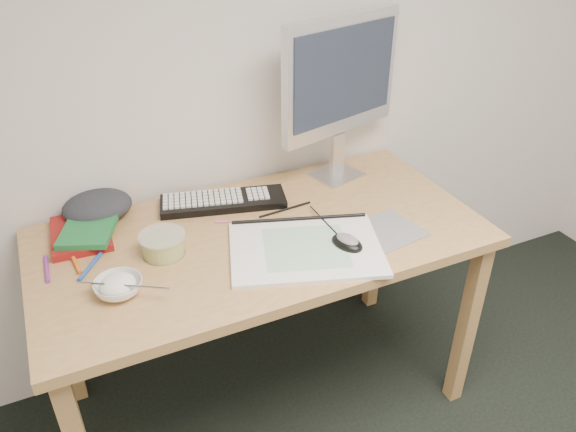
% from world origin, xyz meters
% --- Properties ---
extents(desk, '(1.40, 0.70, 0.75)m').
position_xyz_m(desk, '(-0.14, 1.43, 0.67)').
color(desk, tan).
rests_on(desk, ground).
extents(mousepad, '(0.23, 0.21, 0.00)m').
position_xyz_m(mousepad, '(0.23, 1.27, 0.75)').
color(mousepad, slate).
rests_on(mousepad, desk).
extents(sketchpad, '(0.53, 0.45, 0.01)m').
position_xyz_m(sketchpad, '(-0.05, 1.28, 0.76)').
color(sketchpad, white).
rests_on(sketchpad, desk).
extents(keyboard, '(0.44, 0.23, 0.02)m').
position_xyz_m(keyboard, '(-0.19, 1.65, 0.76)').
color(keyboard, black).
rests_on(keyboard, desk).
extents(monitor, '(0.49, 0.19, 0.58)m').
position_xyz_m(monitor, '(0.27, 1.67, 1.11)').
color(monitor, silver).
rests_on(monitor, desk).
extents(mouse, '(0.10, 0.12, 0.04)m').
position_xyz_m(mouse, '(0.07, 1.24, 0.78)').
color(mouse, black).
rests_on(mouse, sketchpad).
extents(rice_bowl, '(0.13, 0.13, 0.04)m').
position_xyz_m(rice_bowl, '(-0.60, 1.32, 0.77)').
color(rice_bowl, white).
rests_on(rice_bowl, desk).
extents(chopsticks, '(0.21, 0.14, 0.02)m').
position_xyz_m(chopsticks, '(-0.59, 1.29, 0.79)').
color(chopsticks, silver).
rests_on(chopsticks, rice_bowl).
extents(fruit_tub, '(0.14, 0.14, 0.07)m').
position_xyz_m(fruit_tub, '(-0.44, 1.45, 0.78)').
color(fruit_tub, '#E3C450').
rests_on(fruit_tub, desk).
extents(book_red, '(0.19, 0.25, 0.02)m').
position_xyz_m(book_red, '(-0.65, 1.65, 0.76)').
color(book_red, maroon).
rests_on(book_red, desk).
extents(book_green, '(0.22, 0.25, 0.02)m').
position_xyz_m(book_green, '(-0.63, 1.63, 0.78)').
color(book_green, '#1A6A32').
rests_on(book_green, book_red).
extents(cloth_lump, '(0.22, 0.20, 0.08)m').
position_xyz_m(cloth_lump, '(-0.58, 1.74, 0.79)').
color(cloth_lump, '#26272D').
rests_on(cloth_lump, desk).
extents(pencil_pink, '(0.17, 0.08, 0.01)m').
position_xyz_m(pencil_pink, '(-0.16, 1.51, 0.75)').
color(pencil_pink, '#CE678F').
rests_on(pencil_pink, desk).
extents(pencil_tan, '(0.17, 0.09, 0.01)m').
position_xyz_m(pencil_tan, '(-0.08, 1.43, 0.75)').
color(pencil_tan, tan).
rests_on(pencil_tan, desk).
extents(pencil_black, '(0.19, 0.02, 0.01)m').
position_xyz_m(pencil_black, '(-0.01, 1.52, 0.75)').
color(pencil_black, black).
rests_on(pencil_black, desk).
extents(marker_blue, '(0.09, 0.11, 0.01)m').
position_xyz_m(marker_blue, '(-0.65, 1.47, 0.76)').
color(marker_blue, '#1E47A6').
rests_on(marker_blue, desk).
extents(marker_orange, '(0.03, 0.14, 0.01)m').
position_xyz_m(marker_orange, '(-0.69, 1.52, 0.76)').
color(marker_orange, orange).
rests_on(marker_orange, desk).
extents(marker_purple, '(0.02, 0.13, 0.01)m').
position_xyz_m(marker_purple, '(-0.77, 1.51, 0.76)').
color(marker_purple, '#7A2895').
rests_on(marker_purple, desk).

